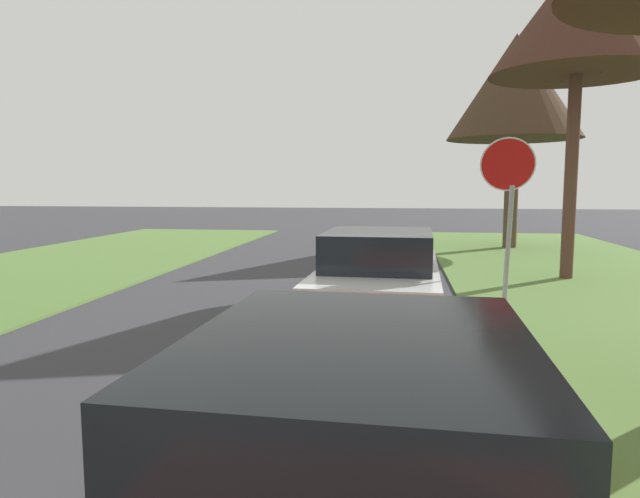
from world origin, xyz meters
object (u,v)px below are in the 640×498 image
Objects in this scene: parked_sedan_white at (379,284)px; street_tree_right_far at (515,88)px; parked_sedan_red at (362,484)px; street_tree_right_mid_b at (579,15)px; stop_sign_far at (508,192)px.

street_tree_right_far is at bearing 70.66° from parked_sedan_white.
parked_sedan_red is (-4.14, -18.21, -4.95)m from street_tree_right_far.
stop_sign_far is at bearing -114.17° from street_tree_right_mid_b.
street_tree_right_far is (2.38, 12.28, 3.50)m from stop_sign_far.
street_tree_right_mid_b reaches higher than street_tree_right_far.
stop_sign_far is 6.35m from parked_sedan_red.
parked_sedan_white is (-1.89, 0.11, -1.45)m from stop_sign_far.
parked_sedan_white is at bearing -129.13° from street_tree_right_mid_b.
stop_sign_far is at bearing -100.96° from street_tree_right_far.
stop_sign_far is 12.99m from street_tree_right_far.
street_tree_right_mid_b is at bearing 69.71° from parked_sedan_red.
street_tree_right_mid_b reaches higher than parked_sedan_red.
street_tree_right_far is 13.82m from parked_sedan_white.
street_tree_right_far reaches higher than parked_sedan_white.
parked_sedan_white is at bearing -109.34° from street_tree_right_far.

